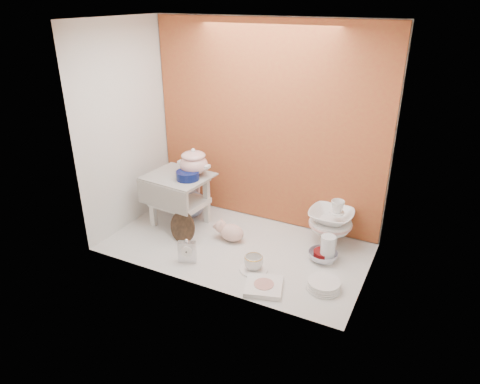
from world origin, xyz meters
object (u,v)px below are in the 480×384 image
object	(u,v)px
soup_tureen	(194,162)
dinner_plate_stack	(324,285)
blue_white_vase	(189,199)
plush_pig	(232,232)
porcelain_tower	(331,222)
step_stool	(180,200)
gold_rim_teacup	(254,262)
crystal_bowl	(323,256)
floral_platter	(181,187)
mantel_clock	(187,251)

from	to	relation	value
soup_tureen	dinner_plate_stack	world-z (taller)	soup_tureen
soup_tureen	blue_white_vase	distance (m)	0.40
plush_pig	porcelain_tower	world-z (taller)	porcelain_tower
plush_pig	porcelain_tower	bearing A→B (deg)	42.49
plush_pig	porcelain_tower	distance (m)	0.70
step_stool	gold_rim_teacup	xyz separation A→B (m)	(0.78, -0.32, -0.14)
porcelain_tower	crystal_bowl	bearing A→B (deg)	-83.78
step_stool	dinner_plate_stack	distance (m)	1.29
floral_platter	dinner_plate_stack	xyz separation A→B (m)	(1.39, -0.55, -0.15)
step_stool	mantel_clock	size ratio (longest dim) A/B	2.66
plush_pig	gold_rim_teacup	xyz separation A→B (m)	(0.30, -0.27, -0.01)
floral_platter	dinner_plate_stack	distance (m)	1.50
blue_white_vase	plush_pig	world-z (taller)	blue_white_vase
crystal_bowl	porcelain_tower	distance (m)	0.27
mantel_clock	plush_pig	size ratio (longest dim) A/B	0.74
dinner_plate_stack	crystal_bowl	bearing A→B (deg)	107.93
blue_white_vase	soup_tureen	bearing A→B (deg)	-36.41
blue_white_vase	mantel_clock	world-z (taller)	blue_white_vase
soup_tureen	crystal_bowl	world-z (taller)	soup_tureen
gold_rim_teacup	mantel_clock	bearing A→B (deg)	-165.94
plush_pig	step_stool	bearing A→B (deg)	-167.80
soup_tureen	crystal_bowl	bearing A→B (deg)	-3.68
floral_platter	mantel_clock	xyz separation A→B (m)	(0.49, -0.67, -0.10)
plush_pig	crystal_bowl	distance (m)	0.67
blue_white_vase	mantel_clock	xyz separation A→B (m)	(0.36, -0.58, -0.05)
plush_pig	dinner_plate_stack	xyz separation A→B (m)	(0.76, -0.25, -0.04)
dinner_plate_stack	porcelain_tower	bearing A→B (deg)	103.08
step_stool	plush_pig	distance (m)	0.50
floral_platter	soup_tureen	bearing A→B (deg)	-35.70
soup_tureen	mantel_clock	world-z (taller)	soup_tureen
floral_platter	dinner_plate_stack	bearing A→B (deg)	-21.68
dinner_plate_stack	floral_platter	bearing A→B (deg)	158.32
plush_pig	dinner_plate_stack	bearing A→B (deg)	0.47
crystal_bowl	gold_rim_teacup	bearing A→B (deg)	-138.66
step_stool	porcelain_tower	world-z (taller)	step_stool
blue_white_vase	step_stool	bearing A→B (deg)	-82.15
mantel_clock	dinner_plate_stack	bearing A→B (deg)	-15.68
soup_tureen	gold_rim_teacup	bearing A→B (deg)	-29.76
crystal_bowl	porcelain_tower	world-z (taller)	porcelain_tower
step_stool	dinner_plate_stack	world-z (taller)	step_stool
floral_platter	plush_pig	world-z (taller)	floral_platter
floral_platter	gold_rim_teacup	distance (m)	1.09
step_stool	soup_tureen	size ratio (longest dim) A/B	1.84
soup_tureen	mantel_clock	xyz separation A→B (m)	(0.24, -0.50, -0.42)
floral_platter	blue_white_vase	bearing A→B (deg)	-35.01
mantel_clock	crystal_bowl	bearing A→B (deg)	4.74
soup_tureen	gold_rim_teacup	distance (m)	0.90
mantel_clock	porcelain_tower	distance (m)	1.02
floral_platter	plush_pig	size ratio (longest dim) A/B	1.62
blue_white_vase	plush_pig	xyz separation A→B (m)	(0.50, -0.21, -0.07)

